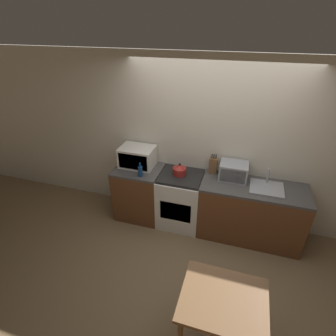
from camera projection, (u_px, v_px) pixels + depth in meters
ground_plane at (191, 265)px, 3.61m from camera, size 16.00×16.00×0.00m
wall_back at (212, 145)px, 3.94m from camera, size 10.00×0.06×2.60m
counter_left_run at (140, 192)px, 4.35m from camera, size 0.74×0.62×0.90m
counter_right_run at (250, 212)px, 3.90m from camera, size 1.49×0.62×0.90m
stove_range at (180, 199)px, 4.18m from camera, size 0.66×0.62×0.90m
kettle at (179, 170)px, 3.94m from camera, size 0.20×0.20×0.19m
microwave at (137, 157)px, 4.14m from camera, size 0.54×0.39×0.32m
bottle at (140, 171)px, 3.89m from camera, size 0.07×0.07×0.22m
knife_block at (213, 166)px, 3.96m from camera, size 0.12×0.08×0.32m
toaster_oven at (233, 171)px, 3.81m from camera, size 0.40×0.31×0.25m
sink_basin at (267, 187)px, 3.64m from camera, size 0.45×0.39×0.24m
dining_table at (223, 306)px, 2.42m from camera, size 0.78×0.66×0.76m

